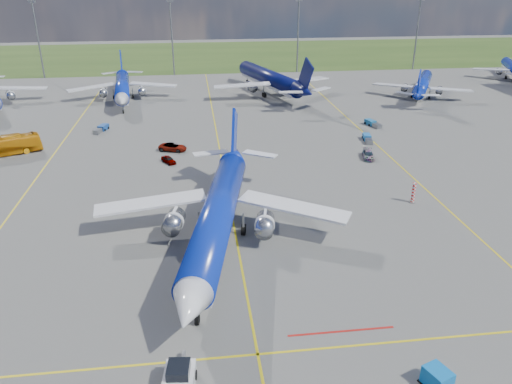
{
  "coord_description": "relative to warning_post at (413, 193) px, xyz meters",
  "views": [
    {
      "loc": [
        -4.41,
        -53.42,
        30.27
      ],
      "look_at": [
        3.1,
        5.5,
        4.0
      ],
      "focal_mm": 35.0,
      "sensor_mm": 36.0,
      "label": 1
    }
  ],
  "objects": [
    {
      "name": "warning_post",
      "position": [
        0.0,
        0.0,
        0.0
      ],
      "size": [
        0.5,
        0.5,
        3.0
      ],
      "primitive_type": "cylinder",
      "color": "red",
      "rests_on": "ground"
    },
    {
      "name": "bg_jet_n",
      "position": [
        -9.92,
        71.38,
        -1.5
      ],
      "size": [
        46.71,
        54.22,
        12.11
      ],
      "primitive_type": null,
      "rotation": [
        0.0,
        0.0,
        3.42
      ],
      "color": "#080D44",
      "rests_on": "ground"
    },
    {
      "name": "baggage_tug_c",
      "position": [
        -49.63,
        41.54,
        -0.99
      ],
      "size": [
        2.75,
        5.02,
        1.09
      ],
      "rotation": [
        0.0,
        0.0,
        -0.32
      ],
      "color": "navy",
      "rests_on": "ground"
    },
    {
      "name": "service_car_a",
      "position": [
        -35.16,
        20.74,
        -0.9
      ],
      "size": [
        2.97,
        3.73,
        1.19
      ],
      "primitive_type": "imported",
      "rotation": [
        0.0,
        0.0,
        0.52
      ],
      "color": "#999999",
      "rests_on": "ground"
    },
    {
      "name": "grass_strip",
      "position": [
        -26.0,
        142.0,
        -1.5
      ],
      "size": [
        400.0,
        80.0,
        0.01
      ],
      "primitive_type": "cube",
      "color": "#2D4719",
      "rests_on": "ground"
    },
    {
      "name": "bg_jet_nnw",
      "position": [
        -48.12,
        68.2,
        -1.5
      ],
      "size": [
        33.6,
        41.79,
        10.17
      ],
      "primitive_type": null,
      "rotation": [
        0.0,
        0.0,
        0.11
      ],
      "color": "#0B239D",
      "rests_on": "ground"
    },
    {
      "name": "service_car_c",
      "position": [
        -0.19,
        18.63,
        -0.84
      ],
      "size": [
        2.75,
        4.81,
        1.31
      ],
      "primitive_type": "imported",
      "rotation": [
        0.0,
        0.0,
        -0.21
      ],
      "color": "#999999",
      "rests_on": "ground"
    },
    {
      "name": "service_car_b",
      "position": [
        -34.59,
        27.09,
        -0.79
      ],
      "size": [
        5.64,
        4.03,
        1.43
      ],
      "primitive_type": "imported",
      "rotation": [
        0.0,
        0.0,
        1.21
      ],
      "color": "#999999",
      "rests_on": "ground"
    },
    {
      "name": "bg_jet_ene",
      "position": [
        68.52,
        83.83,
        -1.5
      ],
      "size": [
        36.2,
        40.7,
        8.81
      ],
      "primitive_type": null,
      "rotation": [
        0.0,
        0.0,
        2.76
      ],
      "color": "#0B239D",
      "rests_on": "ground"
    },
    {
      "name": "floodlight_masts",
      "position": [
        -16.0,
        102.0,
        11.06
      ],
      "size": [
        202.2,
        0.5,
        22.7
      ],
      "color": "slate",
      "rests_on": "ground"
    },
    {
      "name": "baggage_tug_w",
      "position": [
        2.97,
        28.22,
        -1.0
      ],
      "size": [
        1.98,
        4.89,
        1.07
      ],
      "rotation": [
        0.0,
        0.0,
        -0.16
      ],
      "color": "#1C61AA",
      "rests_on": "ground"
    },
    {
      "name": "ground",
      "position": [
        -26.0,
        -8.0,
        -1.5
      ],
      "size": [
        400.0,
        400.0,
        0.0
      ],
      "primitive_type": "plane",
      "color": "#50504E",
      "rests_on": "ground"
    },
    {
      "name": "uld_container",
      "position": [
        -12.37,
        -33.38,
        -0.68
      ],
      "size": [
        2.28,
        2.51,
        1.64
      ],
      "primitive_type": "cube",
      "rotation": [
        0.0,
        0.0,
        0.37
      ],
      "color": "#0D68BC",
      "rests_on": "ground"
    },
    {
      "name": "bg_jet_ne",
      "position": [
        29.86,
        63.59,
        -1.5
      ],
      "size": [
        40.52,
        43.82,
        9.23
      ],
      "primitive_type": null,
      "rotation": [
        0.0,
        0.0,
        2.64
      ],
      "color": "#0B239D",
      "rests_on": "ground"
    },
    {
      "name": "pushback_tug",
      "position": [
        -32.69,
        -31.41,
        -0.62
      ],
      "size": [
        2.88,
        6.56,
        2.19
      ],
      "rotation": [
        0.0,
        0.0,
        -0.11
      ],
      "color": "silver",
      "rests_on": "ground"
    },
    {
      "name": "apron_bus",
      "position": [
        -64.38,
        28.66,
        0.21
      ],
      "size": [
        12.42,
        7.55,
        3.42
      ],
      "primitive_type": "imported",
      "rotation": [
        0.0,
        0.0,
        1.98
      ],
      "color": "orange",
      "rests_on": "ground"
    },
    {
      "name": "taxiway_lines",
      "position": [
        -25.83,
        19.7,
        -1.49
      ],
      "size": [
        60.25,
        160.0,
        0.02
      ],
      "color": "gold",
      "rests_on": "ground"
    },
    {
      "name": "main_airliner",
      "position": [
        -28.24,
        -8.67,
        -1.5
      ],
      "size": [
        41.9,
        50.28,
        11.68
      ],
      "primitive_type": null,
      "rotation": [
        0.0,
        0.0,
        -0.19
      ],
      "color": "#0B239D",
      "rests_on": "ground"
    },
    {
      "name": "baggage_tug_e",
      "position": [
        7.46,
        38.1,
        -0.99
      ],
      "size": [
        2.5,
        5.06,
        1.1
      ],
      "rotation": [
        0.0,
        0.0,
        0.26
      ],
      "color": "#196098",
      "rests_on": "ground"
    }
  ]
}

